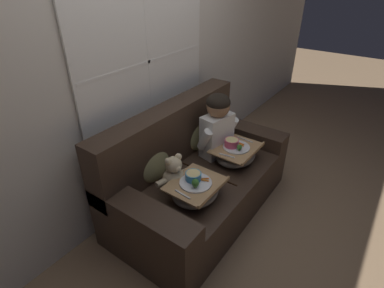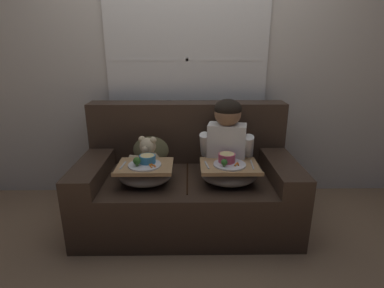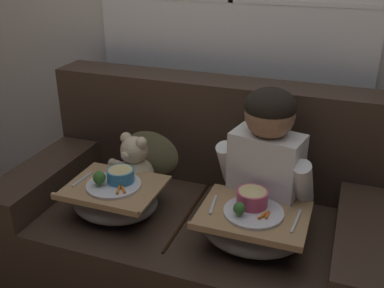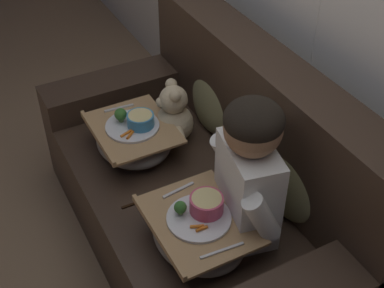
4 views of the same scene
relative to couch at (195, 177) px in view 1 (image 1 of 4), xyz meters
name	(u,v)px [view 1 (image 1 of 4)]	position (x,y,z in m)	size (l,w,h in m)	color
ground_plane	(201,208)	(0.00, -0.08, -0.33)	(14.00, 14.00, 0.00)	#8E7051
wall_back_with_window	(145,62)	(0.00, 0.52, 0.97)	(8.00, 0.08, 2.60)	beige
couch	(195,177)	(0.00, 0.00, 0.00)	(1.72, 0.92, 0.96)	#38281E
throw_pillow_behind_child	(198,131)	(0.32, 0.20, 0.27)	(0.38, 0.18, 0.39)	#898456
throw_pillow_behind_teddy	(153,161)	(-0.32, 0.20, 0.27)	(0.37, 0.18, 0.38)	#898456
child_figure	(217,123)	(0.32, -0.02, 0.43)	(0.45, 0.25, 0.61)	white
teddy_bear	(174,175)	(-0.32, -0.02, 0.22)	(0.33, 0.24, 0.31)	beige
lap_tray_child	(236,153)	(0.32, -0.23, 0.17)	(0.44, 0.36, 0.22)	slate
lap_tray_teddy	(196,190)	(-0.32, -0.23, 0.17)	(0.42, 0.35, 0.22)	slate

